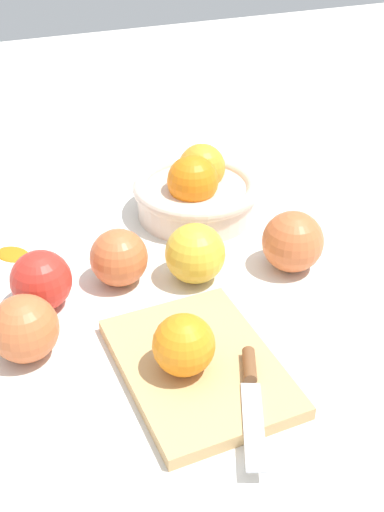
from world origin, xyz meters
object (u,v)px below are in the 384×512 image
apple_front_right (24,328)px  apple_front_left_2 (119,258)px  orange_on_board (184,345)px  knife (251,389)px  apple_front_left (41,280)px  apple_back_center_2 (195,254)px  bowl (196,190)px  apple_back_center (293,242)px  cutting_board (197,367)px

apple_front_right → apple_front_left_2: bearing=126.0°
apple_front_left_2 → orange_on_board: bearing=4.7°
orange_on_board → knife: 0.08m
knife → apple_front_left: apple_front_left is taller
knife → apple_back_center_2: apple_back_center_2 is taller
bowl → apple_back_center_2: 0.17m
apple_back_center → apple_front_left_2: bearing=-103.1°
cutting_board → knife: bearing=29.5°
apple_back_center → apple_back_center_2: apple_back_center is taller
cutting_board → apple_back_center: apple_back_center is taller
apple_front_right → cutting_board: bearing=60.7°
apple_front_left_2 → knife: bearing=15.0°
knife → apple_back_center_2: bearing=173.6°
orange_on_board → apple_front_right: (-0.10, -0.15, -0.01)m
apple_front_left → apple_front_right: size_ratio=0.98×
orange_on_board → apple_back_center_2: orange_on_board is taller
orange_on_board → apple_back_center: size_ratio=0.82×
apple_back_center_2 → apple_front_right: 0.24m
cutting_board → apple_front_right: size_ratio=2.85×
apple_front_left → orange_on_board: bearing=32.8°
orange_on_board → knife: (0.06, 0.05, -0.03)m
apple_back_center → apple_back_center_2: bearing=-100.3°
apple_front_left → knife: bearing=35.2°
orange_on_board → apple_front_left: bearing=-147.2°
apple_front_left → apple_back_center_2: apple_back_center_2 is taller
orange_on_board → apple_back_center: 0.25m
apple_front_left → apple_back_center_2: size_ratio=0.96×
apple_back_center_2 → apple_front_left_2: apple_back_center_2 is taller
apple_back_center_2 → apple_front_right: bearing=-73.0°
knife → apple_front_left: size_ratio=1.99×
cutting_board → apple_front_left_2: apple_front_left_2 is taller
apple_front_right → orange_on_board: bearing=56.8°
knife → apple_back_center: size_ratio=1.83×
orange_on_board → apple_back_center: bearing=125.1°
knife → apple_front_left: (-0.24, -0.17, 0.02)m
cutting_board → apple_back_center: bearing=126.5°
apple_back_center_2 → apple_front_right: apple_back_center_2 is taller
apple_back_center → apple_front_right: bearing=-82.6°
knife → bowl: bearing=167.1°
knife → apple_back_center: apple_back_center is taller
bowl → apple_front_left: 0.30m
apple_front_left_2 → bowl: bearing=129.6°
apple_back_center_2 → apple_front_left_2: bearing=-106.9°
bowl → knife: (0.39, -0.09, -0.02)m
cutting_board → apple_front_left_2: size_ratio=2.92×
apple_back_center_2 → apple_front_left_2: size_ratio=1.05×
cutting_board → apple_back_center_2: bearing=159.7°
bowl → apple_front_left: size_ratio=2.52×
apple_front_right → knife: bearing=52.3°
orange_on_board → apple_front_left: orange_on_board is taller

